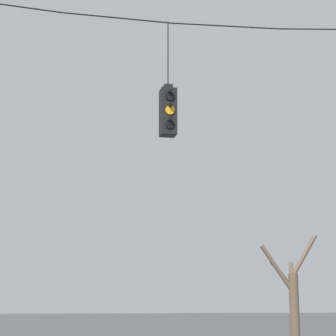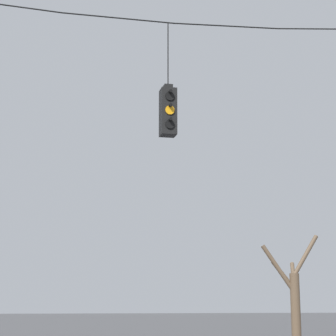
# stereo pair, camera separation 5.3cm
# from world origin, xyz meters

# --- Properties ---
(span_wire) EXTENTS (17.48, 0.03, 0.70)m
(span_wire) POSITION_xyz_m (-0.00, 0.29, 7.98)
(span_wire) COLOR black
(traffic_light_near_right_pole) EXTENTS (0.34, 0.46, 2.62)m
(traffic_light_near_right_pole) POSITION_xyz_m (1.10, 0.28, 5.69)
(traffic_light_near_right_pole) COLOR black
(bare_tree) EXTENTS (2.22, 1.37, 4.00)m
(bare_tree) POSITION_xyz_m (7.47, 8.65, 1.82)
(bare_tree) COLOR brown
(bare_tree) RESTS_ON ground_plane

